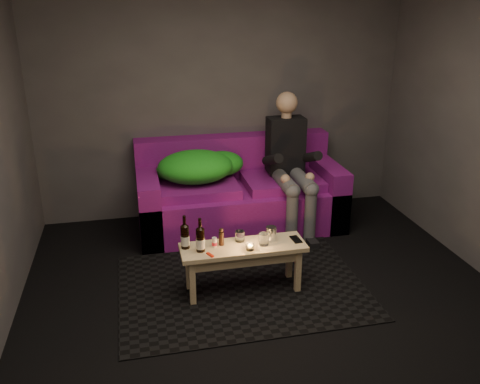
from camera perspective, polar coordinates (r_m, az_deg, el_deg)
The scene contains 17 objects.
floor at distance 4.06m, azimuth 4.23°, elevation -14.16°, with size 4.50×4.50×0.00m, color black.
room at distance 3.83m, azimuth 2.88°, elevation 10.59°, with size 4.50×4.50×4.50m.
rug at distance 4.45m, azimuth 0.20°, elevation -10.55°, with size 2.08×1.51×0.01m, color black.
sofa at distance 5.48m, azimuth -0.14°, elevation -0.37°, with size 2.14×0.96×0.92m.
green_blanket at distance 5.29m, azimuth -4.58°, elevation 2.88°, with size 0.94×0.64×0.32m.
person at distance 5.32m, azimuth 5.64°, elevation 3.48°, with size 0.39×0.89×1.43m.
coffee_table at distance 4.24m, azimuth 0.36°, elevation -6.92°, with size 1.04×0.34×0.43m.
beer_bottle_a at distance 4.14m, azimuth -6.20°, elevation -4.96°, with size 0.07×0.07×0.28m.
beer_bottle_b at distance 4.08m, azimuth -4.47°, elevation -5.31°, with size 0.07×0.07×0.29m.
salt_shaker at distance 4.17m, azimuth -2.89°, elevation -5.66°, with size 0.04×0.04×0.08m, color silver.
pepper_mill at distance 4.19m, azimuth -2.12°, elevation -5.25°, with size 0.04×0.04×0.11m, color black.
tumbler_back at distance 4.25m, azimuth -0.01°, elevation -4.98°, with size 0.08×0.08×0.09m, color white.
tealight at distance 4.12m, azimuth 1.12°, elevation -6.18°, with size 0.07×0.07×0.05m.
tumbler_front at distance 4.19m, azimuth 2.68°, elevation -5.31°, with size 0.08×0.08×0.10m, color white.
steel_cup at distance 4.27m, azimuth 3.51°, elevation -4.68°, with size 0.09×0.09×0.12m, color silver.
smartphone at distance 4.32m, azimuth 6.29°, elevation -5.31°, with size 0.07×0.14×0.01m, color black.
red_lighter at distance 4.05m, azimuth -3.38°, elevation -7.05°, with size 0.02×0.08×0.01m, color red.
Camera 1 is at (-0.99, -3.17, 2.34)m, focal length 38.00 mm.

